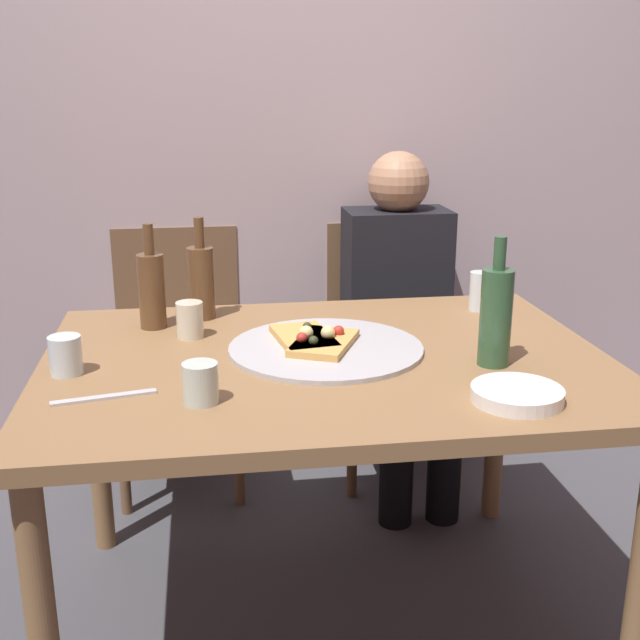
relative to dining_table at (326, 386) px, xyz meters
name	(u,v)px	position (x,y,z in m)	size (l,w,h in m)	color
ground_plane	(326,616)	(0.00, 0.00, -0.67)	(8.00, 8.00, 0.00)	#424247
back_wall	(280,109)	(0.00, 1.06, 0.63)	(6.00, 0.10, 2.60)	#B29EA3
dining_table	(326,386)	(0.00, 0.00, 0.00)	(1.38, 1.00, 0.75)	olive
pizza_tray	(326,348)	(0.01, 0.04, 0.08)	(0.49, 0.49, 0.01)	#ADADB2
pizza_slice_last	(304,337)	(-0.04, 0.08, 0.10)	(0.16, 0.24, 0.05)	tan
pizza_slice_extra	(326,341)	(0.01, 0.04, 0.10)	(0.21, 0.25, 0.05)	tan
wine_bottle	(201,280)	(-0.30, 0.38, 0.19)	(0.07, 0.07, 0.29)	brown
beer_bottle	(152,289)	(-0.43, 0.30, 0.19)	(0.07, 0.07, 0.29)	brown
water_bottle	(496,315)	(0.38, -0.12, 0.20)	(0.07, 0.07, 0.31)	#2D5133
tumbler_near	(190,320)	(-0.33, 0.20, 0.13)	(0.07, 0.07, 0.10)	beige
tumbler_far	(480,291)	(0.51, 0.34, 0.14)	(0.06, 0.06, 0.11)	silver
wine_glass	(66,355)	(-0.61, -0.03, 0.12)	(0.07, 0.07, 0.09)	silver
short_glass	(200,383)	(-0.30, -0.25, 0.12)	(0.08, 0.08, 0.09)	#B7C6BC
plate_stack	(517,395)	(0.35, -0.34, 0.09)	(0.19, 0.19, 0.03)	white
table_knife	(104,397)	(-0.51, -0.20, 0.08)	(0.22, 0.02, 0.01)	#B7B7BC
chair_left	(178,341)	(-0.39, 0.90, -0.16)	(0.44, 0.44, 0.90)	brown
chair_right	(390,331)	(0.38, 0.90, -0.16)	(0.44, 0.44, 0.90)	brown
guest_in_sweater	(401,309)	(0.38, 0.75, -0.03)	(0.36, 0.56, 1.17)	black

